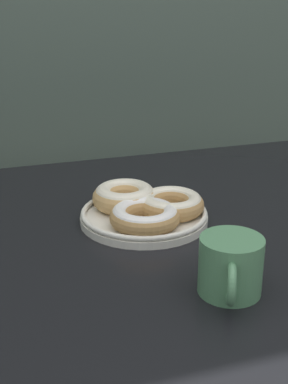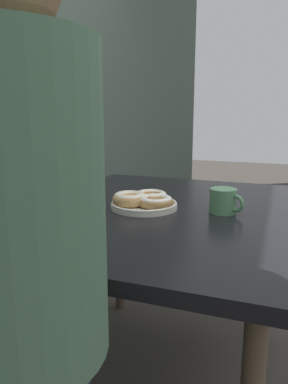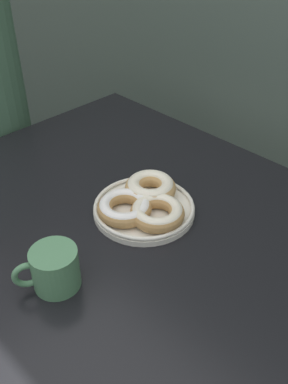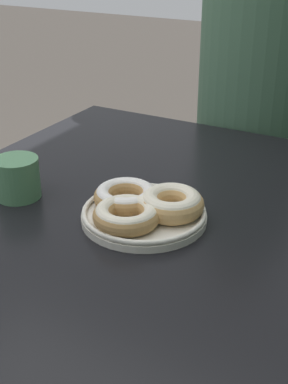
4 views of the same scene
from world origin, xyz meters
TOP-DOWN VIEW (x-y plane):
  - dining_table at (0.00, 0.30)m, footprint 1.19×0.91m
  - donut_plate at (-0.02, 0.34)m, footprint 0.26×0.26m
  - coffee_mug at (0.01, 0.06)m, footprint 0.09×0.12m

SIDE VIEW (x-z plane):
  - dining_table at x=0.00m, z-range 0.31..1.07m
  - donut_plate at x=-0.02m, z-range 0.76..0.82m
  - coffee_mug at x=0.01m, z-range 0.76..0.85m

